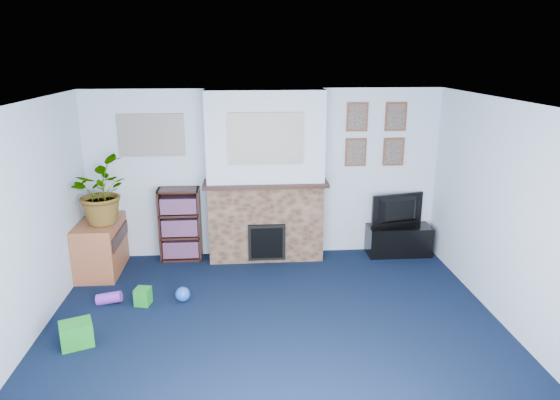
{
  "coord_description": "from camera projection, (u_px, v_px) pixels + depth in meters",
  "views": [
    {
      "loc": [
        -0.31,
        -4.67,
        2.87
      ],
      "look_at": [
        0.11,
        0.79,
        1.24
      ],
      "focal_mm": 32.0,
      "sensor_mm": 36.0,
      "label": 1
    }
  ],
  "objects": [
    {
      "name": "floor",
      "position": [
        276.0,
        333.0,
        5.3
      ],
      "size": [
        5.0,
        4.5,
        0.01
      ],
      "primitive_type": "cube",
      "color": "black",
      "rests_on": "ground"
    },
    {
      "name": "ceiling",
      "position": [
        275.0,
        105.0,
        4.62
      ],
      "size": [
        5.0,
        4.5,
        0.01
      ],
      "primitive_type": "cube",
      "color": "white",
      "rests_on": "wall_back"
    },
    {
      "name": "wall_back",
      "position": [
        265.0,
        174.0,
        7.11
      ],
      "size": [
        5.0,
        0.04,
        2.4
      ],
      "primitive_type": "cube",
      "color": "silver",
      "rests_on": "ground"
    },
    {
      "name": "wall_front",
      "position": [
        302.0,
        361.0,
        2.81
      ],
      "size": [
        5.0,
        0.04,
        2.4
      ],
      "primitive_type": "cube",
      "color": "silver",
      "rests_on": "ground"
    },
    {
      "name": "wall_left",
      "position": [
        16.0,
        234.0,
        4.78
      ],
      "size": [
        0.04,
        4.5,
        2.4
      ],
      "primitive_type": "cube",
      "color": "silver",
      "rests_on": "ground"
    },
    {
      "name": "wall_right",
      "position": [
        517.0,
        221.0,
        5.15
      ],
      "size": [
        0.04,
        4.5,
        2.4
      ],
      "primitive_type": "cube",
      "color": "silver",
      "rests_on": "ground"
    },
    {
      "name": "chimney_breast",
      "position": [
        265.0,
        179.0,
        6.92
      ],
      "size": [
        1.72,
        0.5,
        2.4
      ],
      "color": "brown",
      "rests_on": "ground"
    },
    {
      "name": "collage_main",
      "position": [
        266.0,
        139.0,
        6.55
      ],
      "size": [
        1.0,
        0.03,
        0.68
      ],
      "primitive_type": "cube",
      "color": "gray",
      "rests_on": "chimney_breast"
    },
    {
      "name": "collage_left",
      "position": [
        151.0,
        135.0,
        6.82
      ],
      "size": [
        0.9,
        0.03,
        0.58
      ],
      "primitive_type": "cube",
      "color": "gray",
      "rests_on": "wall_back"
    },
    {
      "name": "portrait_tl",
      "position": [
        357.0,
        117.0,
        6.96
      ],
      "size": [
        0.3,
        0.03,
        0.4
      ],
      "primitive_type": "cube",
      "color": "brown",
      "rests_on": "wall_back"
    },
    {
      "name": "portrait_tr",
      "position": [
        396.0,
        117.0,
        7.0
      ],
      "size": [
        0.3,
        0.03,
        0.4
      ],
      "primitive_type": "cube",
      "color": "brown",
      "rests_on": "wall_back"
    },
    {
      "name": "portrait_bl",
      "position": [
        356.0,
        152.0,
        7.1
      ],
      "size": [
        0.3,
        0.03,
        0.4
      ],
      "primitive_type": "cube",
      "color": "brown",
      "rests_on": "wall_back"
    },
    {
      "name": "portrait_br",
      "position": [
        394.0,
        152.0,
        7.14
      ],
      "size": [
        0.3,
        0.03,
        0.4
      ],
      "primitive_type": "cube",
      "color": "brown",
      "rests_on": "wall_back"
    },
    {
      "name": "tv_stand",
      "position": [
        399.0,
        240.0,
        7.32
      ],
      "size": [
        0.92,
        0.39,
        0.43
      ],
      "primitive_type": "cube",
      "color": "black",
      "rests_on": "ground"
    },
    {
      "name": "television",
      "position": [
        400.0,
        211.0,
        7.22
      ],
      "size": [
        0.81,
        0.29,
        0.46
      ],
      "primitive_type": "imported",
      "rotation": [
        0.0,
        0.0,
        3.37
      ],
      "color": "black",
      "rests_on": "tv_stand"
    },
    {
      "name": "bookshelf",
      "position": [
        180.0,
        226.0,
        7.09
      ],
      "size": [
        0.58,
        0.28,
        1.05
      ],
      "color": "black",
      "rests_on": "ground"
    },
    {
      "name": "sideboard",
      "position": [
        101.0,
        247.0,
        6.71
      ],
      "size": [
        0.51,
        0.92,
        0.71
      ],
      "primitive_type": "cube",
      "color": "#985030",
      "rests_on": "ground"
    },
    {
      "name": "potted_plant",
      "position": [
        98.0,
        191.0,
        6.44
      ],
      "size": [
        0.92,
        0.97,
        0.86
      ],
      "primitive_type": "imported",
      "rotation": [
        0.0,
        0.0,
        1.98
      ],
      "color": "#26661E",
      "rests_on": "sideboard"
    },
    {
      "name": "mantel_clock",
      "position": [
        265.0,
        177.0,
        6.87
      ],
      "size": [
        0.1,
        0.06,
        0.14
      ],
      "primitive_type": "cube",
      "color": "gold",
      "rests_on": "chimney_breast"
    },
    {
      "name": "mantel_candle",
      "position": [
        290.0,
        176.0,
        6.89
      ],
      "size": [
        0.05,
        0.05,
        0.17
      ],
      "primitive_type": "cylinder",
      "color": "#B2BFC6",
      "rests_on": "chimney_breast"
    },
    {
      "name": "mantel_teddy",
      "position": [
        225.0,
        178.0,
        6.83
      ],
      "size": [
        0.12,
        0.12,
        0.12
      ],
      "primitive_type": "sphere",
      "color": "slate",
      "rests_on": "chimney_breast"
    },
    {
      "name": "mantel_can",
      "position": [
        314.0,
        177.0,
        6.92
      ],
      "size": [
        0.05,
        0.05,
        0.11
      ],
      "primitive_type": "cylinder",
      "color": "#198C26",
      "rests_on": "chimney_breast"
    },
    {
      "name": "green_crate",
      "position": [
        76.0,
        333.0,
        5.06
      ],
      "size": [
        0.38,
        0.35,
        0.25
      ],
      "primitive_type": "cube",
      "rotation": [
        0.0,
        0.0,
        0.38
      ],
      "color": "#198C26",
      "rests_on": "ground"
    },
    {
      "name": "toy_ball",
      "position": [
        183.0,
        294.0,
        5.97
      ],
      "size": [
        0.18,
        0.18,
        0.18
      ],
      "primitive_type": "sphere",
      "color": "blue",
      "rests_on": "ground"
    },
    {
      "name": "toy_block",
      "position": [
        143.0,
        296.0,
        5.88
      ],
      "size": [
        0.2,
        0.2,
        0.21
      ],
      "primitive_type": "cube",
      "rotation": [
        0.0,
        0.0,
        -0.21
      ],
      "color": "#198C26",
      "rests_on": "ground"
    },
    {
      "name": "toy_tube",
      "position": [
        109.0,
        298.0,
        5.91
      ],
      "size": [
        0.3,
        0.13,
        0.17
      ],
      "primitive_type": "cylinder",
      "rotation": [
        0.0,
        1.43,
        0.0
      ],
      "color": "purple",
      "rests_on": "ground"
    }
  ]
}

